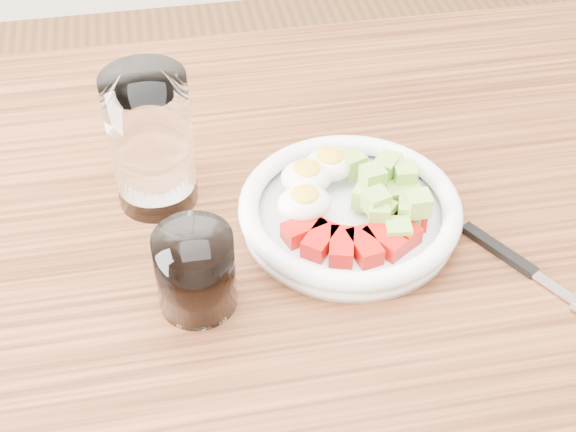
# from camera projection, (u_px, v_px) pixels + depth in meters

# --- Properties ---
(dining_table) EXTENTS (1.50, 0.90, 0.77)m
(dining_table) POSITION_uv_depth(u_px,v_px,m) (298.00, 302.00, 0.94)
(dining_table) COLOR brown
(dining_table) RESTS_ON ground
(bowl) EXTENTS (0.24, 0.24, 0.06)m
(bowl) POSITION_uv_depth(u_px,v_px,m) (349.00, 208.00, 0.88)
(bowl) COLOR white
(bowl) RESTS_ON dining_table
(fork) EXTENTS (0.11, 0.18, 0.01)m
(fork) POSITION_uv_depth(u_px,v_px,m) (519.00, 263.00, 0.84)
(fork) COLOR black
(fork) RESTS_ON dining_table
(water_glass) EXTENTS (0.09, 0.09, 0.16)m
(water_glass) POSITION_uv_depth(u_px,v_px,m) (151.00, 141.00, 0.87)
(water_glass) COLOR white
(water_glass) RESTS_ON dining_table
(coffee_glass) EXTENTS (0.08, 0.08, 0.09)m
(coffee_glass) POSITION_uv_depth(u_px,v_px,m) (196.00, 272.00, 0.78)
(coffee_glass) COLOR white
(coffee_glass) RESTS_ON dining_table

